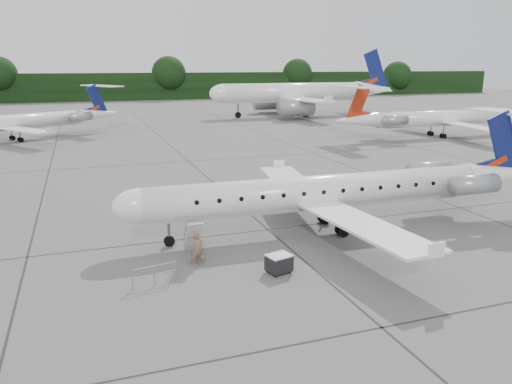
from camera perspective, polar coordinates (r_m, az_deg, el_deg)
name	(u,v)px	position (r m, az deg, el deg)	size (l,w,h in m)	color
ground	(351,240)	(31.48, 10.81, -5.39)	(320.00, 320.00, 0.00)	slate
treeline	(131,87)	(156.37, -14.05, 11.61)	(260.00, 4.00, 8.00)	black
main_regional_jet	(320,176)	(31.84, 7.29, 1.87)	(28.65, 20.63, 7.35)	white
airstair	(193,238)	(28.08, -7.20, -5.21)	(0.85, 2.11, 2.30)	white
passenger	(197,249)	(27.04, -6.72, -6.48)	(0.68, 0.45, 1.86)	brown
safety_railing	(154,276)	(25.20, -11.55, -9.35)	(2.20, 0.08, 1.00)	gray
baggage_cart	(279,263)	(26.11, 2.64, -8.15)	(1.19, 0.97, 1.04)	black
bg_narrowbody	(293,83)	(105.00, 4.27, 12.32)	(37.61, 27.08, 13.50)	white
bg_regional_left	(6,115)	(77.52, -26.68, 7.85)	(28.21, 20.31, 7.40)	white
bg_regional_right	(445,110)	(79.60, 20.78, 8.71)	(29.61, 21.32, 7.77)	white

